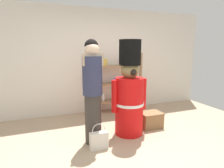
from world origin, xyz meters
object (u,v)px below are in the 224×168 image
Objects in this scene: shopping_bag at (99,140)px; person_shopper at (93,90)px; merchandise_shelf at (115,83)px; teddy_bear_guard at (129,94)px; display_crate at (151,120)px.

person_shopper is at bearing 95.58° from shopping_bag.
shopping_bag is (-0.96, -1.71, -0.60)m from merchandise_shelf.
merchandise_shelf is at bearing 60.70° from shopping_bag.
merchandise_shelf is 0.86× the size of teddy_bear_guard.
person_shopper is at bearing -123.95° from merchandise_shelf.
teddy_bear_guard reaches higher than merchandise_shelf.
person_shopper reaches higher than merchandise_shelf.
merchandise_shelf is 1.42m from display_crate.
shopping_bag is 0.96× the size of display_crate.
merchandise_shelf is 3.51× the size of shopping_bag.
shopping_bag is at bearing -84.42° from person_shopper.
teddy_bear_guard is at bearing -100.66° from merchandise_shelf.
merchandise_shelf is 1.38m from teddy_bear_guard.
display_crate is at bearing 10.74° from teddy_bear_guard.
merchandise_shelf reaches higher than shopping_bag.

